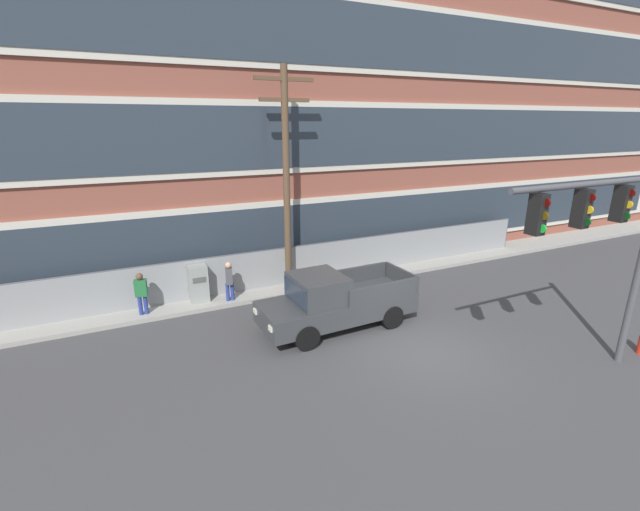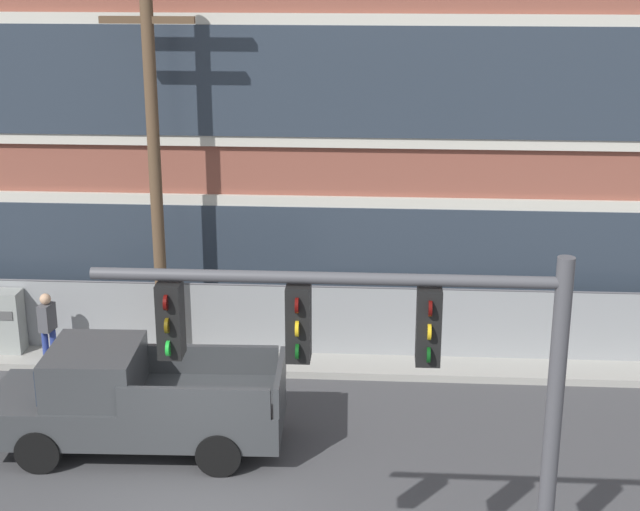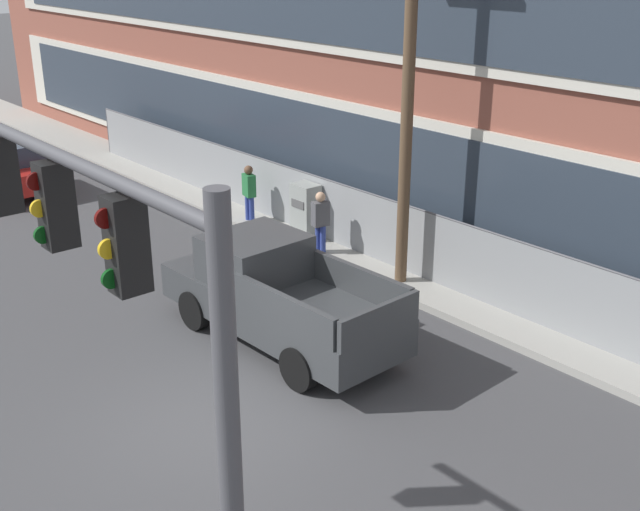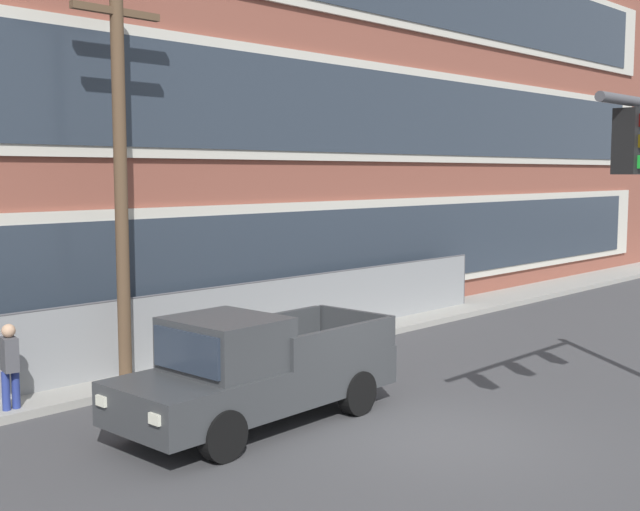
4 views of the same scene
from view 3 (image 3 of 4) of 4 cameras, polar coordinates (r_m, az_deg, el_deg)
ground_plane at (r=13.22m, az=-7.94°, el=-11.93°), size 160.00×160.00×0.00m
sidewalk_building_side at (r=17.21m, az=11.12°, el=-3.52°), size 80.00×1.85×0.16m
chain_link_fence at (r=18.79m, az=4.50°, el=1.68°), size 27.72×0.06×1.74m
traffic_signal_mast at (r=7.73m, az=-14.19°, el=-3.17°), size 5.44×0.43×5.60m
pickup_truck_dark_grey at (r=15.31m, az=-3.15°, el=-2.83°), size 5.39×2.15×1.97m
sedan_red at (r=26.45m, az=-21.30°, el=5.92°), size 4.15×2.00×1.56m
utility_pole_near_corner at (r=16.76m, az=6.33°, el=12.74°), size 2.23×0.26×8.60m
electrical_cabinet at (r=20.33m, az=-1.02°, el=2.99°), size 0.68×0.53×1.57m
pedestrian_near_cabinet at (r=21.61m, az=-5.06°, el=4.56°), size 0.44×0.32×1.69m
pedestrian_by_fence at (r=19.24m, az=0.03°, el=2.50°), size 0.32×0.44×1.69m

